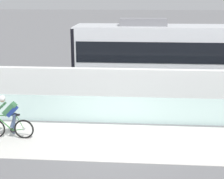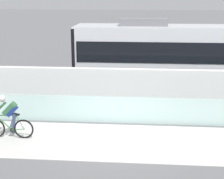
% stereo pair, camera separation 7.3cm
% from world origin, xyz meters
% --- Properties ---
extents(ground_plane, '(200.00, 200.00, 0.00)m').
position_xyz_m(ground_plane, '(0.00, 0.00, 0.00)').
color(ground_plane, slate).
extents(bike_path_deck, '(32.00, 3.20, 0.01)m').
position_xyz_m(bike_path_deck, '(0.00, 0.00, 0.01)').
color(bike_path_deck, silver).
rests_on(bike_path_deck, ground).
extents(glass_parapet, '(32.00, 0.05, 1.09)m').
position_xyz_m(glass_parapet, '(0.00, 1.85, 0.54)').
color(glass_parapet, silver).
rests_on(glass_parapet, ground).
extents(concrete_barrier_wall, '(32.00, 0.36, 1.85)m').
position_xyz_m(concrete_barrier_wall, '(0.00, 3.65, 0.92)').
color(concrete_barrier_wall, white).
rests_on(concrete_barrier_wall, ground).
extents(tram_rail_near, '(32.00, 0.08, 0.01)m').
position_xyz_m(tram_rail_near, '(0.00, 6.13, 0.00)').
color(tram_rail_near, '#595654').
rests_on(tram_rail_near, ground).
extents(tram_rail_far, '(32.00, 0.08, 0.01)m').
position_xyz_m(tram_rail_far, '(0.00, 7.57, 0.00)').
color(tram_rail_far, '#595654').
rests_on(tram_rail_far, ground).
extents(tram, '(11.06, 2.54, 3.81)m').
position_xyz_m(tram, '(2.91, 6.85, 1.89)').
color(tram, silver).
rests_on(tram, ground).
extents(cyclist_on_bike, '(1.77, 0.58, 1.61)m').
position_xyz_m(cyclist_on_bike, '(-3.81, 0.00, 0.78)').
color(cyclist_on_bike, black).
rests_on(cyclist_on_bike, ground).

